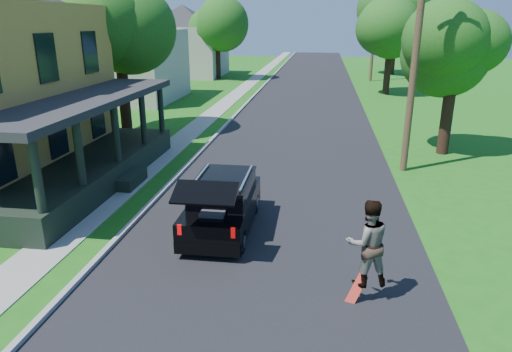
# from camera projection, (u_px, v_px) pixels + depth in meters

# --- Properties ---
(ground) EXTENTS (140.00, 140.00, 0.00)m
(ground) POSITION_uv_depth(u_px,v_px,m) (258.00, 290.00, 9.95)
(ground) COLOR #1A5F13
(ground) RESTS_ON ground
(street) EXTENTS (8.00, 120.00, 0.02)m
(street) POSITION_uv_depth(u_px,v_px,m) (302.00, 114.00, 28.69)
(street) COLOR black
(street) RESTS_ON ground
(curb) EXTENTS (0.15, 120.00, 0.12)m
(curb) POSITION_uv_depth(u_px,v_px,m) (239.00, 113.00, 29.24)
(curb) COLOR gray
(curb) RESTS_ON ground
(sidewalk) EXTENTS (1.30, 120.00, 0.03)m
(sidewalk) POSITION_uv_depth(u_px,v_px,m) (215.00, 112.00, 29.45)
(sidewalk) COLOR gray
(sidewalk) RESTS_ON ground
(front_walk) EXTENTS (6.50, 1.20, 0.03)m
(front_walk) POSITION_uv_depth(u_px,v_px,m) (26.00, 180.00, 16.86)
(front_walk) COLOR gray
(front_walk) RESTS_ON ground
(neighbor_house_mid) EXTENTS (12.78, 12.78, 8.30)m
(neighbor_house_mid) POSITION_uv_depth(u_px,v_px,m) (119.00, 41.00, 32.91)
(neighbor_house_mid) COLOR #B0AE9C
(neighbor_house_mid) RESTS_ON ground
(neighbor_house_far) EXTENTS (12.78, 12.78, 8.30)m
(neighbor_house_far) POSITION_uv_depth(u_px,v_px,m) (184.00, 35.00, 47.90)
(neighbor_house_far) COLOR #B0AE9C
(neighbor_house_far) RESTS_ON ground
(black_suv) EXTENTS (1.67, 4.25, 1.97)m
(black_suv) POSITION_uv_depth(u_px,v_px,m) (223.00, 204.00, 12.66)
(black_suv) COLOR black
(black_suv) RESTS_ON ground
(skateboarder) EXTENTS (1.06, 0.91, 1.87)m
(skateboarder) POSITION_uv_depth(u_px,v_px,m) (368.00, 243.00, 9.27)
(skateboarder) COLOR black
(skateboarder) RESTS_ON ground
(skateboard) EXTENTS (0.49, 0.26, 0.77)m
(skateboard) POSITION_uv_depth(u_px,v_px,m) (355.00, 292.00, 9.46)
(skateboard) COLOR red
(skateboard) RESTS_ON ground
(tree_left_mid) EXTENTS (6.78, 6.55, 8.45)m
(tree_left_mid) POSITION_uv_depth(u_px,v_px,m) (117.00, 23.00, 21.76)
(tree_left_mid) COLOR black
(tree_left_mid) RESTS_ON ground
(tree_left_far) EXTENTS (5.61, 5.33, 8.01)m
(tree_left_far) POSITION_uv_depth(u_px,v_px,m) (216.00, 24.00, 44.85)
(tree_left_far) COLOR black
(tree_left_far) RESTS_ON ground
(tree_right_near) EXTENTS (4.64, 4.77, 6.69)m
(tree_right_near) POSITION_uv_depth(u_px,v_px,m) (455.00, 47.00, 18.85)
(tree_right_near) COLOR black
(tree_right_near) RESTS_ON ground
(tree_right_mid) EXTENTS (5.21, 5.15, 7.99)m
(tree_right_mid) POSITION_uv_depth(u_px,v_px,m) (391.00, 25.00, 35.01)
(tree_right_mid) COLOR black
(tree_right_mid) RESTS_ON ground
(tree_right_far) EXTENTS (8.67, 8.44, 10.59)m
(tree_right_far) POSITION_uv_depth(u_px,v_px,m) (396.00, 8.00, 48.06)
(tree_right_far) COLOR black
(tree_right_far) RESTS_ON ground
(utility_pole_near) EXTENTS (1.61, 0.31, 9.43)m
(utility_pole_near) POSITION_uv_depth(u_px,v_px,m) (417.00, 42.00, 16.41)
(utility_pole_near) COLOR #3F291D
(utility_pole_near) RESTS_ON ground
(utility_pole_far) EXTENTS (1.76, 0.41, 9.71)m
(utility_pole_far) POSITION_uv_depth(u_px,v_px,m) (374.00, 27.00, 43.12)
(utility_pole_far) COLOR #3F291D
(utility_pole_far) RESTS_ON ground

